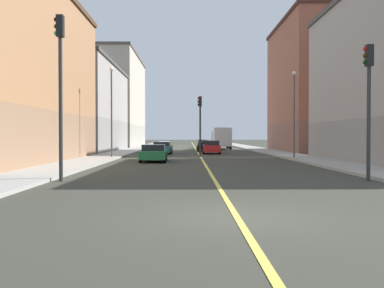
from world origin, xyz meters
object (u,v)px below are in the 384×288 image
traffic_light_right_near (60,76)px  street_lamp_right_near (112,103)px  building_left_mid (327,87)px  building_right_distant (107,101)px  traffic_light_median_far (200,117)px  street_lamp_left_near (294,105)px  traffic_light_left_near (368,92)px  car_red (212,147)px  box_truck (221,138)px  car_black (205,147)px  car_yellow (203,143)px  car_teal (162,148)px  car_green (154,153)px  building_right_midblock (69,108)px

traffic_light_right_near → street_lamp_right_near: street_lamp_right_near is taller
building_left_mid → street_lamp_right_near: (-22.83, -16.25, -3.09)m
building_left_mid → street_lamp_right_near: size_ratio=2.44×
building_right_distant → traffic_light_median_far: size_ratio=4.54×
building_right_distant → street_lamp_left_near: 49.67m
street_lamp_left_near → street_lamp_right_near: size_ratio=0.94×
traffic_light_left_near → car_red: 29.28m
street_lamp_left_near → car_red: street_lamp_left_near is taller
traffic_light_median_far → box_truck: size_ratio=0.77×
car_red → car_black: bearing=93.9°
building_left_mid → car_yellow: (-14.04, 21.88, -7.09)m
car_teal → car_green: car_teal is taller
street_lamp_right_near → car_yellow: 39.33m
traffic_light_left_near → car_teal: (-10.14, 27.67, -3.06)m
car_red → street_lamp_left_near: bearing=-61.8°
traffic_light_right_near → street_lamp_right_near: 18.47m
street_lamp_left_near → car_yellow: 39.77m
building_right_midblock → car_green: building_right_midblock is taller
building_right_distant → car_black: (16.33, -25.96, -7.42)m
street_lamp_left_near → building_right_midblock: bearing=141.0°
car_green → car_black: bearing=77.9°
building_left_mid → building_right_midblock: 30.96m
car_yellow → car_red: size_ratio=0.87×
building_right_midblock → car_red: bearing=-23.3°
building_right_distant → car_red: size_ratio=5.43×
car_black → box_truck: 10.03m
building_left_mid → car_black: building_left_mid is taller
traffic_light_left_near → traffic_light_median_far: 22.84m
building_right_distant → car_teal: 36.45m
car_yellow → car_black: (-0.47, -21.13, -0.02)m
building_right_midblock → car_red: 18.86m
car_yellow → car_red: 27.89m
building_right_midblock → car_teal: building_right_midblock is taller
building_left_mid → car_yellow: size_ratio=4.57×
building_right_distant → box_truck: size_ratio=3.47×
building_right_distant → car_green: building_right_distant is taller
street_lamp_left_near → car_teal: bearing=137.5°
building_right_distant → car_green: (11.79, -47.23, -7.40)m
building_right_distant → box_truck: bearing=-40.7°
car_yellow → car_green: car_green is taller
building_right_midblock → traffic_light_left_near: building_right_midblock is taller
street_lamp_right_near → box_truck: street_lamp_right_near is taller
building_right_midblock → car_black: bearing=-1.7°
traffic_light_right_near → street_lamp_right_near: bearing=93.1°
traffic_light_right_near → box_truck: size_ratio=0.97×
street_lamp_left_near → box_truck: size_ratio=0.98×
building_left_mid → traffic_light_right_near: size_ratio=2.62×
traffic_light_median_far → car_yellow: size_ratio=1.38×
car_black → car_green: size_ratio=0.98×
car_red → street_lamp_right_near: bearing=-130.6°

